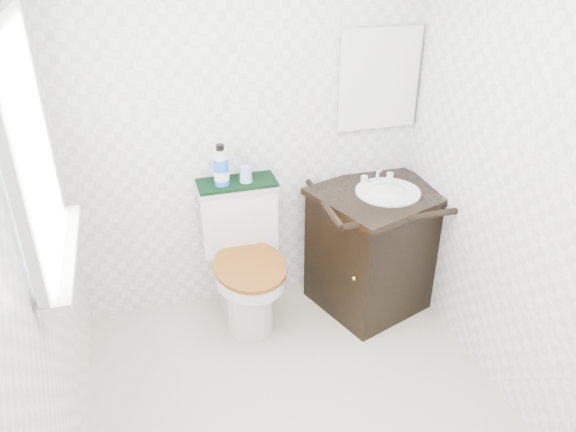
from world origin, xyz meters
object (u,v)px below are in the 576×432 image
trash_bin (320,272)px  mouthwash_bottle (221,167)px  cup (246,174)px  toilet (244,265)px  vanity (377,244)px

trash_bin → mouthwash_bottle: bearing=-177.4°
mouthwash_bottle → cup: mouthwash_bottle is taller
toilet → cup: bearing=63.9°
trash_bin → mouthwash_bottle: (-0.65, -0.03, 0.89)m
toilet → cup: (0.05, 0.11, 0.58)m
toilet → vanity: vanity is taller
vanity → mouthwash_bottle: 1.15m
mouthwash_bottle → cup: (0.15, 0.00, -0.07)m
trash_bin → vanity: bearing=-31.8°
vanity → cup: cup is taller
vanity → cup: bearing=168.2°
mouthwash_bottle → cup: bearing=1.7°
toilet → trash_bin: toilet is taller
vanity → mouthwash_bottle: bearing=170.2°
cup → mouthwash_bottle: bearing=-178.3°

